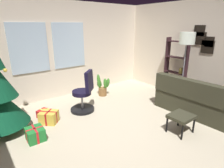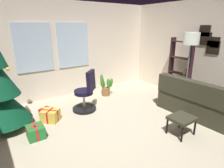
# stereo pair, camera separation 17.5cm
# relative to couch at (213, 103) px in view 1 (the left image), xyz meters

# --- Properties ---
(ground_plane) EXTENTS (5.24, 5.13, 0.10)m
(ground_plane) POSITION_rel_couch_xyz_m (-1.96, 0.65, -0.35)
(ground_plane) COLOR #B4A88E
(wall_back_with_windows) EXTENTS (5.24, 0.12, 2.57)m
(wall_back_with_windows) POSITION_rel_couch_xyz_m (-1.98, 3.26, 0.99)
(wall_back_with_windows) COLOR beige
(wall_back_with_windows) RESTS_ON ground_plane
(wall_right_with_frames) EXTENTS (0.12, 5.13, 2.57)m
(wall_right_with_frames) POSITION_rel_couch_xyz_m (0.71, 0.65, 0.99)
(wall_right_with_frames) COLOR beige
(wall_right_with_frames) RESTS_ON ground_plane
(couch) EXTENTS (1.61, 2.10, 0.85)m
(couch) POSITION_rel_couch_xyz_m (0.00, 0.00, 0.00)
(couch) COLOR #2F2F20
(couch) RESTS_ON ground_plane
(footstool) EXTENTS (0.44, 0.38, 0.36)m
(footstool) POSITION_rel_couch_xyz_m (-1.15, 0.05, 0.00)
(footstool) COLOR #2F2F20
(footstool) RESTS_ON ground_plane
(gift_box_red) EXTENTS (0.34, 0.37, 0.17)m
(gift_box_red) POSITION_rel_couch_xyz_m (-2.97, 2.23, -0.22)
(gift_box_red) COLOR red
(gift_box_red) RESTS_ON ground_plane
(gift_box_green) EXTENTS (0.30, 0.32, 0.23)m
(gift_box_green) POSITION_rel_couch_xyz_m (-3.40, 1.49, -0.19)
(gift_box_green) COLOR #1E722D
(gift_box_green) RESTS_ON ground_plane
(gift_box_gold) EXTENTS (0.44, 0.44, 0.26)m
(gift_box_gold) POSITION_rel_couch_xyz_m (-2.99, 1.94, -0.18)
(gift_box_gold) COLOR gold
(gift_box_gold) RESTS_ON ground_plane
(office_chair) EXTENTS (0.59, 0.59, 0.98)m
(office_chair) POSITION_rel_couch_xyz_m (-2.12, 1.98, 0.08)
(office_chair) COLOR black
(office_chair) RESTS_ON ground_plane
(bookshelf) EXTENTS (0.18, 0.64, 1.63)m
(bookshelf) POSITION_rel_couch_xyz_m (0.45, 1.30, 0.41)
(bookshelf) COLOR black
(bookshelf) RESTS_ON ground_plane
(floor_lamp) EXTENTS (0.36, 0.36, 1.79)m
(floor_lamp) POSITION_rel_couch_xyz_m (0.10, 0.87, 1.23)
(floor_lamp) COLOR slate
(floor_lamp) RESTS_ON ground_plane
(potted_plant) EXTENTS (0.39, 0.38, 0.64)m
(potted_plant) POSITION_rel_couch_xyz_m (-1.20, 2.56, -0.04)
(potted_plant) COLOR brown
(potted_plant) RESTS_ON ground_plane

